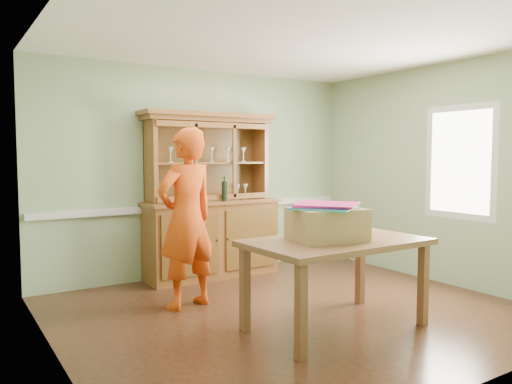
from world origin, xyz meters
TOP-DOWN VIEW (x-y plane):
  - floor at (0.00, 0.00)m, footprint 4.50×4.50m
  - ceiling at (0.00, 0.00)m, footprint 4.50×4.50m
  - wall_back at (0.00, 2.00)m, footprint 4.50×0.00m
  - wall_left at (-2.25, 0.00)m, footprint 0.00×4.00m
  - wall_right at (2.25, 0.00)m, footprint 0.00×4.00m
  - wall_front at (0.00, -2.00)m, footprint 4.50×0.00m
  - chair_rail at (0.00, 1.98)m, footprint 4.41×0.05m
  - framed_map at (-2.23, 0.30)m, footprint 0.03×0.60m
  - window_panel at (2.23, -0.30)m, footprint 0.03×0.96m
  - china_hutch at (-0.01, 1.76)m, footprint 1.81×0.60m
  - dining_table at (0.05, -0.59)m, footprint 1.65×1.01m
  - cardboard_box at (-0.04, -0.56)m, footprint 0.70×0.60m
  - kite_stack at (-0.05, -0.55)m, footprint 0.74×0.74m
  - person at (-0.84, 0.71)m, footprint 0.76×0.58m

SIDE VIEW (x-z plane):
  - floor at x=0.00m, z-range 0.00..0.00m
  - dining_table at x=0.05m, z-range 0.31..1.13m
  - china_hutch at x=-0.01m, z-range -0.31..1.81m
  - chair_rail at x=0.00m, z-range 0.86..0.94m
  - person at x=-0.84m, z-range 0.00..1.86m
  - cardboard_box at x=-0.04m, z-range 0.82..1.10m
  - kite_stack at x=-0.05m, z-range 1.10..1.15m
  - wall_back at x=0.00m, z-range -0.90..3.60m
  - wall_left at x=-2.25m, z-range -0.65..3.35m
  - wall_right at x=2.25m, z-range -0.65..3.35m
  - wall_front at x=0.00m, z-range -0.90..3.60m
  - window_panel at x=2.23m, z-range 0.82..2.18m
  - framed_map at x=-2.23m, z-range 1.32..1.78m
  - ceiling at x=0.00m, z-range 2.70..2.70m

